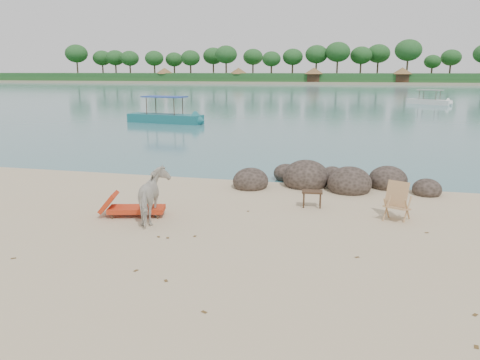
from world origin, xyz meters
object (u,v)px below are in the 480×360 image
object	(u,v)px
side_table	(312,200)
boat_near	(164,101)
deck_chair	(397,203)
cow	(154,197)
boulders	(329,181)
lounge_chair	(137,207)

from	to	relation	value
side_table	boat_near	distance (m)	23.56
deck_chair	boat_near	world-z (taller)	boat_near
cow	deck_chair	bearing A→B (deg)	178.29
boulders	lounge_chair	distance (m)	6.37
boulders	cow	bearing A→B (deg)	-130.98
deck_chair	boat_near	distance (m)	25.31
cow	boat_near	world-z (taller)	boat_near
boulders	lounge_chair	world-z (taller)	boulders
deck_chair	boat_near	xyz separation A→B (m)	(-14.75, 20.54, 1.11)
boulders	deck_chair	xyz separation A→B (m)	(1.86, -3.14, 0.24)
boulders	deck_chair	bearing A→B (deg)	-59.39
boulders	lounge_chair	size ratio (longest dim) A/B	3.61
cow	boat_near	bearing A→B (deg)	-83.90
lounge_chair	deck_chair	size ratio (longest dim) A/B	1.90
cow	boat_near	size ratio (longest dim) A/B	0.24
deck_chair	boat_near	size ratio (longest dim) A/B	0.14
boat_near	boulders	bearing A→B (deg)	-44.87
side_table	deck_chair	distance (m)	2.28
deck_chair	side_table	bearing A→B (deg)	-171.90
boulders	boat_near	xyz separation A→B (m)	(-12.90, 17.40, 1.35)
cow	boat_near	xyz separation A→B (m)	(-8.88, 22.02, 0.93)
boat_near	deck_chair	bearing A→B (deg)	-45.72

